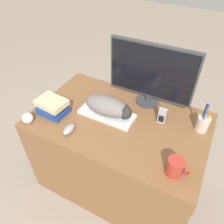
{
  "coord_description": "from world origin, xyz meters",
  "views": [
    {
      "loc": [
        0.46,
        -0.62,
        1.76
      ],
      "look_at": [
        -0.05,
        0.36,
        0.8
      ],
      "focal_mm": 35.0,
      "sensor_mm": 36.0,
      "label": 1
    }
  ],
  "objects_px": {
    "monitor": "(151,73)",
    "baseball": "(28,118)",
    "book_stack": "(53,107)",
    "computer_mouse": "(69,129)",
    "keyboard": "(107,114)",
    "pen_cup": "(203,123)",
    "phone": "(162,116)",
    "coffee_mug": "(175,167)",
    "cat": "(109,106)"
  },
  "relations": [
    {
      "from": "book_stack",
      "to": "cat",
      "type": "bearing_deg",
      "value": 21.93
    },
    {
      "from": "monitor",
      "to": "book_stack",
      "type": "relative_size",
      "value": 2.81
    },
    {
      "from": "coffee_mug",
      "to": "cat",
      "type": "bearing_deg",
      "value": 155.27
    },
    {
      "from": "computer_mouse",
      "to": "coffee_mug",
      "type": "distance_m",
      "value": 0.68
    },
    {
      "from": "coffee_mug",
      "to": "keyboard",
      "type": "bearing_deg",
      "value": 155.89
    },
    {
      "from": "pen_cup",
      "to": "monitor",
      "type": "bearing_deg",
      "value": 164.74
    },
    {
      "from": "monitor",
      "to": "baseball",
      "type": "relative_size",
      "value": 8.33
    },
    {
      "from": "keyboard",
      "to": "baseball",
      "type": "xyz_separation_m",
      "value": [
        -0.44,
        -0.3,
        0.02
      ]
    },
    {
      "from": "baseball",
      "to": "cat",
      "type": "bearing_deg",
      "value": 33.99
    },
    {
      "from": "computer_mouse",
      "to": "pen_cup",
      "type": "xyz_separation_m",
      "value": [
        0.75,
        0.41,
        0.03
      ]
    },
    {
      "from": "keyboard",
      "to": "baseball",
      "type": "distance_m",
      "value": 0.53
    },
    {
      "from": "phone",
      "to": "pen_cup",
      "type": "bearing_deg",
      "value": 11.83
    },
    {
      "from": "keyboard",
      "to": "computer_mouse",
      "type": "height_order",
      "value": "computer_mouse"
    },
    {
      "from": "keyboard",
      "to": "book_stack",
      "type": "bearing_deg",
      "value": -157.21
    },
    {
      "from": "cat",
      "to": "keyboard",
      "type": "bearing_deg",
      "value": -180.0
    },
    {
      "from": "pen_cup",
      "to": "baseball",
      "type": "relative_size",
      "value": 3.07
    },
    {
      "from": "keyboard",
      "to": "baseball",
      "type": "height_order",
      "value": "baseball"
    },
    {
      "from": "phone",
      "to": "book_stack",
      "type": "height_order",
      "value": "phone"
    },
    {
      "from": "coffee_mug",
      "to": "phone",
      "type": "bearing_deg",
      "value": 117.81
    },
    {
      "from": "book_stack",
      "to": "monitor",
      "type": "bearing_deg",
      "value": 37.54
    },
    {
      "from": "cat",
      "to": "baseball",
      "type": "relative_size",
      "value": 4.71
    },
    {
      "from": "pen_cup",
      "to": "phone",
      "type": "xyz_separation_m",
      "value": [
        -0.25,
        -0.05,
        0.0
      ]
    },
    {
      "from": "baseball",
      "to": "book_stack",
      "type": "relative_size",
      "value": 0.34
    },
    {
      "from": "phone",
      "to": "monitor",
      "type": "bearing_deg",
      "value": 134.13
    },
    {
      "from": "cat",
      "to": "monitor",
      "type": "distance_m",
      "value": 0.37
    },
    {
      "from": "book_stack",
      "to": "phone",
      "type": "bearing_deg",
      "value": 19.91
    },
    {
      "from": "computer_mouse",
      "to": "pen_cup",
      "type": "distance_m",
      "value": 0.85
    },
    {
      "from": "coffee_mug",
      "to": "baseball",
      "type": "bearing_deg",
      "value": -176.36
    },
    {
      "from": "computer_mouse",
      "to": "phone",
      "type": "distance_m",
      "value": 0.61
    },
    {
      "from": "pen_cup",
      "to": "book_stack",
      "type": "distance_m",
      "value": 1.01
    },
    {
      "from": "keyboard",
      "to": "pen_cup",
      "type": "relative_size",
      "value": 1.73
    },
    {
      "from": "cat",
      "to": "pen_cup",
      "type": "relative_size",
      "value": 1.53
    },
    {
      "from": "monitor",
      "to": "pen_cup",
      "type": "relative_size",
      "value": 2.71
    },
    {
      "from": "keyboard",
      "to": "coffee_mug",
      "type": "bearing_deg",
      "value": -24.11
    },
    {
      "from": "keyboard",
      "to": "pen_cup",
      "type": "bearing_deg",
      "value": 14.87
    },
    {
      "from": "keyboard",
      "to": "coffee_mug",
      "type": "distance_m",
      "value": 0.59
    },
    {
      "from": "keyboard",
      "to": "monitor",
      "type": "height_order",
      "value": "monitor"
    },
    {
      "from": "keyboard",
      "to": "computer_mouse",
      "type": "distance_m",
      "value": 0.29
    },
    {
      "from": "monitor",
      "to": "computer_mouse",
      "type": "distance_m",
      "value": 0.66
    },
    {
      "from": "coffee_mug",
      "to": "monitor",
      "type": "bearing_deg",
      "value": 123.78
    },
    {
      "from": "coffee_mug",
      "to": "baseball",
      "type": "height_order",
      "value": "coffee_mug"
    },
    {
      "from": "cat",
      "to": "monitor",
      "type": "xyz_separation_m",
      "value": [
        0.18,
        0.27,
        0.16
      ]
    },
    {
      "from": "monitor",
      "to": "book_stack",
      "type": "bearing_deg",
      "value": -142.46
    },
    {
      "from": "computer_mouse",
      "to": "baseball",
      "type": "height_order",
      "value": "baseball"
    },
    {
      "from": "baseball",
      "to": "book_stack",
      "type": "height_order",
      "value": "book_stack"
    },
    {
      "from": "cat",
      "to": "monitor",
      "type": "height_order",
      "value": "monitor"
    },
    {
      "from": "computer_mouse",
      "to": "pen_cup",
      "type": "bearing_deg",
      "value": 28.78
    },
    {
      "from": "computer_mouse",
      "to": "book_stack",
      "type": "relative_size",
      "value": 0.49
    },
    {
      "from": "book_stack",
      "to": "pen_cup",
      "type": "bearing_deg",
      "value": 17.86
    },
    {
      "from": "monitor",
      "to": "keyboard",
      "type": "bearing_deg",
      "value": -125.73
    }
  ]
}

